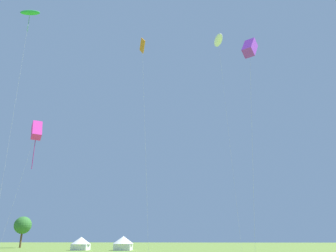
{
  "coord_description": "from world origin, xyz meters",
  "views": [
    {
      "loc": [
        2.69,
        -2.45,
        2.11
      ],
      "look_at": [
        0.0,
        32.0,
        13.84
      ],
      "focal_mm": 35.55,
      "sensor_mm": 36.0,
      "label": 1
    }
  ],
  "objects_px": {
    "kite_green_parafoil": "(30,13)",
    "festival_tent_center": "(123,242)",
    "kite_orange_diamond": "(142,48)",
    "tree_distant_left": "(23,225)",
    "kite_purple_box": "(250,48)",
    "kite_magenta_box": "(37,131)",
    "kite_white_parafoil": "(218,40)",
    "festival_tent_right": "(81,243)"
  },
  "relations": [
    {
      "from": "tree_distant_left",
      "to": "kite_green_parafoil",
      "type": "bearing_deg",
      "value": -65.6
    },
    {
      "from": "kite_white_parafoil",
      "to": "festival_tent_right",
      "type": "height_order",
      "value": "kite_white_parafoil"
    },
    {
      "from": "festival_tent_right",
      "to": "tree_distant_left",
      "type": "bearing_deg",
      "value": 141.62
    },
    {
      "from": "festival_tent_center",
      "to": "tree_distant_left",
      "type": "xyz_separation_m",
      "value": [
        -28.66,
        16.16,
        3.8
      ]
    },
    {
      "from": "kite_purple_box",
      "to": "kite_magenta_box",
      "type": "height_order",
      "value": "kite_purple_box"
    },
    {
      "from": "festival_tent_right",
      "to": "tree_distant_left",
      "type": "height_order",
      "value": "tree_distant_left"
    },
    {
      "from": "festival_tent_center",
      "to": "kite_white_parafoil",
      "type": "bearing_deg",
      "value": -33.68
    },
    {
      "from": "kite_purple_box",
      "to": "tree_distant_left",
      "type": "distance_m",
      "value": 72.69
    },
    {
      "from": "kite_purple_box",
      "to": "festival_tent_right",
      "type": "distance_m",
      "value": 49.42
    },
    {
      "from": "festival_tent_right",
      "to": "festival_tent_center",
      "type": "height_order",
      "value": "festival_tent_center"
    },
    {
      "from": "festival_tent_right",
      "to": "festival_tent_center",
      "type": "bearing_deg",
      "value": 0.0
    },
    {
      "from": "kite_purple_box",
      "to": "kite_green_parafoil",
      "type": "distance_m",
      "value": 28.67
    },
    {
      "from": "kite_purple_box",
      "to": "tree_distant_left",
      "type": "bearing_deg",
      "value": 133.16
    },
    {
      "from": "kite_purple_box",
      "to": "kite_orange_diamond",
      "type": "height_order",
      "value": "kite_orange_diamond"
    },
    {
      "from": "kite_orange_diamond",
      "to": "festival_tent_center",
      "type": "bearing_deg",
      "value": 104.88
    },
    {
      "from": "kite_orange_diamond",
      "to": "kite_white_parafoil",
      "type": "bearing_deg",
      "value": 50.23
    },
    {
      "from": "kite_green_parafoil",
      "to": "tree_distant_left",
      "type": "bearing_deg",
      "value": 114.4
    },
    {
      "from": "kite_white_parafoil",
      "to": "festival_tent_right",
      "type": "xyz_separation_m",
      "value": [
        -27.16,
        12.59,
        -35.59
      ]
    },
    {
      "from": "kite_white_parafoil",
      "to": "festival_tent_center",
      "type": "bearing_deg",
      "value": 146.32
    },
    {
      "from": "kite_white_parafoil",
      "to": "festival_tent_right",
      "type": "bearing_deg",
      "value": 155.13
    },
    {
      "from": "kite_white_parafoil",
      "to": "festival_tent_right",
      "type": "relative_size",
      "value": 10.09
    },
    {
      "from": "kite_green_parafoil",
      "to": "tree_distant_left",
      "type": "relative_size",
      "value": 4.15
    },
    {
      "from": "kite_orange_diamond",
      "to": "festival_tent_right",
      "type": "distance_m",
      "value": 40.16
    },
    {
      "from": "kite_orange_diamond",
      "to": "tree_distant_left",
      "type": "height_order",
      "value": "kite_orange_diamond"
    },
    {
      "from": "kite_white_parafoil",
      "to": "tree_distant_left",
      "type": "relative_size",
      "value": 5.14
    },
    {
      "from": "kite_magenta_box",
      "to": "kite_orange_diamond",
      "type": "bearing_deg",
      "value": -25.86
    },
    {
      "from": "kite_green_parafoil",
      "to": "festival_tent_center",
      "type": "distance_m",
      "value": 43.12
    },
    {
      "from": "kite_purple_box",
      "to": "kite_green_parafoil",
      "type": "relative_size",
      "value": 0.73
    },
    {
      "from": "kite_purple_box",
      "to": "kite_orange_diamond",
      "type": "bearing_deg",
      "value": 145.28
    },
    {
      "from": "tree_distant_left",
      "to": "festival_tent_right",
      "type": "bearing_deg",
      "value": -38.38
    },
    {
      "from": "tree_distant_left",
      "to": "kite_orange_diamond",
      "type": "bearing_deg",
      "value": -50.19
    },
    {
      "from": "kite_white_parafoil",
      "to": "kite_purple_box",
      "type": "bearing_deg",
      "value": -87.54
    },
    {
      "from": "kite_white_parafoil",
      "to": "kite_magenta_box",
      "type": "height_order",
      "value": "kite_white_parafoil"
    },
    {
      "from": "kite_magenta_box",
      "to": "festival_tent_right",
      "type": "height_order",
      "value": "kite_magenta_box"
    },
    {
      "from": "kite_purple_box",
      "to": "kite_orange_diamond",
      "type": "relative_size",
      "value": 0.77
    },
    {
      "from": "festival_tent_right",
      "to": "kite_white_parafoil",
      "type": "bearing_deg",
      "value": -24.87
    },
    {
      "from": "kite_magenta_box",
      "to": "kite_white_parafoil",
      "type": "bearing_deg",
      "value": 10.32
    },
    {
      "from": "kite_green_parafoil",
      "to": "festival_tent_center",
      "type": "height_order",
      "value": "kite_green_parafoil"
    },
    {
      "from": "kite_purple_box",
      "to": "festival_tent_center",
      "type": "relative_size",
      "value": 5.58
    },
    {
      "from": "kite_orange_diamond",
      "to": "kite_magenta_box",
      "type": "distance_m",
      "value": 21.84
    },
    {
      "from": "kite_purple_box",
      "to": "kite_magenta_box",
      "type": "xyz_separation_m",
      "value": [
        -30.8,
        17.59,
        -2.55
      ]
    },
    {
      "from": "festival_tent_center",
      "to": "festival_tent_right",
      "type": "bearing_deg",
      "value": 180.0
    }
  ]
}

